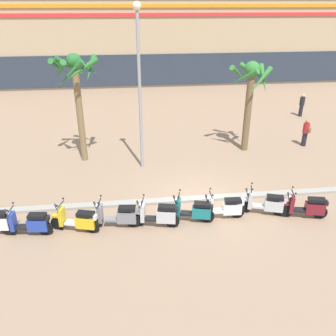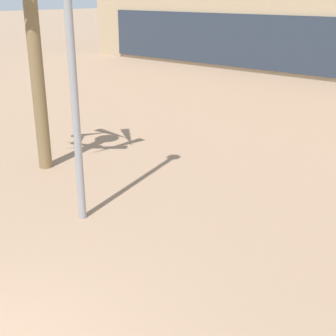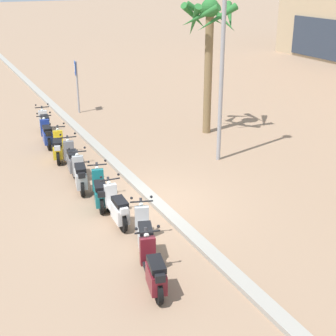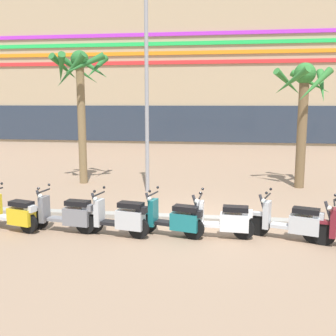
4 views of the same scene
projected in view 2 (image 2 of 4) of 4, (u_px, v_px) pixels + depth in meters
The scene contains 0 objects.
Camera 2 is at (4.38, -1.48, 4.07)m, focal length 50.25 mm.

